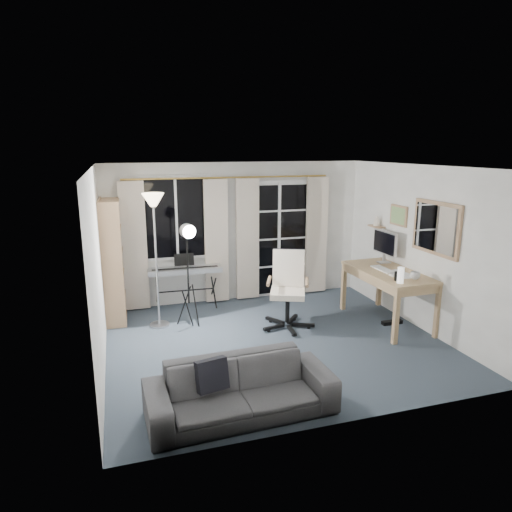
{
  "coord_description": "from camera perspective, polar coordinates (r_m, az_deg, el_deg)",
  "views": [
    {
      "loc": [
        -1.99,
        -5.55,
        2.65
      ],
      "look_at": [
        -0.17,
        0.35,
        1.16
      ],
      "focal_mm": 32.0,
      "sensor_mm": 36.0,
      "label": 1
    }
  ],
  "objects": [
    {
      "name": "wall_shelf",
      "position": [
        7.9,
        14.85,
        4.02
      ],
      "size": [
        0.16,
        0.3,
        0.18
      ],
      "color": "#A57B57",
      "rests_on": "floor"
    },
    {
      "name": "wall_mirror",
      "position": [
        6.78,
        21.58,
        3.25
      ],
      "size": [
        0.04,
        0.94,
        0.74
      ],
      "color": "#A57B57",
      "rests_on": "floor"
    },
    {
      "name": "monitor",
      "position": [
        7.56,
        15.8,
        1.48
      ],
      "size": [
        0.2,
        0.6,
        0.52
      ],
      "rotation": [
        0.0,
        0.0,
        0.02
      ],
      "color": "silver",
      "rests_on": "desk"
    },
    {
      "name": "bookshelf",
      "position": [
        7.35,
        -17.69,
        -0.94
      ],
      "size": [
        0.33,
        0.89,
        1.89
      ],
      "rotation": [
        0.0,
        0.0,
        -0.03
      ],
      "color": "#A57B57",
      "rests_on": "floor"
    },
    {
      "name": "mug",
      "position": [
        6.81,
        19.29,
        -2.2
      ],
      "size": [
        0.14,
        0.11,
        0.14
      ],
      "primitive_type": "imported",
      "rotation": [
        0.0,
        0.0,
        0.02
      ],
      "color": "silver",
      "rests_on": "desk"
    },
    {
      "name": "framed_print",
      "position": [
        7.49,
        17.39,
        4.85
      ],
      "size": [
        0.03,
        0.42,
        0.32
      ],
      "color": "#A57B57",
      "rests_on": "floor"
    },
    {
      "name": "office_chair",
      "position": [
        6.86,
        4.03,
        -3.24
      ],
      "size": [
        0.79,
        0.81,
        1.15
      ],
      "rotation": [
        0.0,
        0.0,
        -0.4
      ],
      "color": "black",
      "rests_on": "floor"
    },
    {
      "name": "torchiere_lamp",
      "position": [
        6.73,
        -12.62,
        4.35
      ],
      "size": [
        0.36,
        0.36,
        2.01
      ],
      "rotation": [
        0.0,
        0.0,
        -0.15
      ],
      "color": "#B2B2B7",
      "rests_on": "floor"
    },
    {
      "name": "studio_light",
      "position": [
        6.67,
        -8.5,
        1.59
      ],
      "size": [
        0.33,
        0.34,
        1.6
      ],
      "rotation": [
        0.0,
        0.0,
        0.22
      ],
      "color": "black",
      "rests_on": "floor"
    },
    {
      "name": "floor",
      "position": [
        6.47,
        2.39,
        -10.76
      ],
      "size": [
        4.5,
        4.0,
        0.02
      ],
      "primitive_type": "cube",
      "color": "#35424E",
      "rests_on": "ground"
    },
    {
      "name": "desk",
      "position": [
        7.19,
        16.21,
        -2.56
      ],
      "size": [
        0.8,
        1.56,
        0.83
      ],
      "rotation": [
        0.0,
        0.0,
        0.02
      ],
      "color": "tan",
      "rests_on": "floor"
    },
    {
      "name": "french_door",
      "position": [
        8.17,
        2.8,
        2.04
      ],
      "size": [
        1.32,
        0.09,
        2.11
      ],
      "color": "white",
      "rests_on": "floor"
    },
    {
      "name": "curtains",
      "position": [
        7.81,
        -3.1,
        2.02
      ],
      "size": [
        3.6,
        0.07,
        2.13
      ],
      "color": "gold",
      "rests_on": "floor"
    },
    {
      "name": "sofa",
      "position": [
        4.73,
        -1.97,
        -15.3
      ],
      "size": [
        1.91,
        0.62,
        0.74
      ],
      "rotation": [
        0.0,
        0.0,
        0.04
      ],
      "color": "#2F2F32",
      "rests_on": "floor"
    },
    {
      "name": "window",
      "position": [
        7.67,
        -9.95,
        4.7
      ],
      "size": [
        1.2,
        0.08,
        1.4
      ],
      "color": "white",
      "rests_on": "floor"
    },
    {
      "name": "keyboard_piano",
      "position": [
        7.58,
        -8.86,
        -1.86
      ],
      "size": [
        1.21,
        0.62,
        0.87
      ],
      "rotation": [
        0.0,
        0.0,
        -0.04
      ],
      "color": "black",
      "rests_on": "floor"
    },
    {
      "name": "desk_clutter",
      "position": [
        6.98,
        16.79,
        -3.73
      ],
      "size": [
        0.48,
        0.94,
        1.05
      ],
      "rotation": [
        0.0,
        0.0,
        0.02
      ],
      "color": "white",
      "rests_on": "desk"
    }
  ]
}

